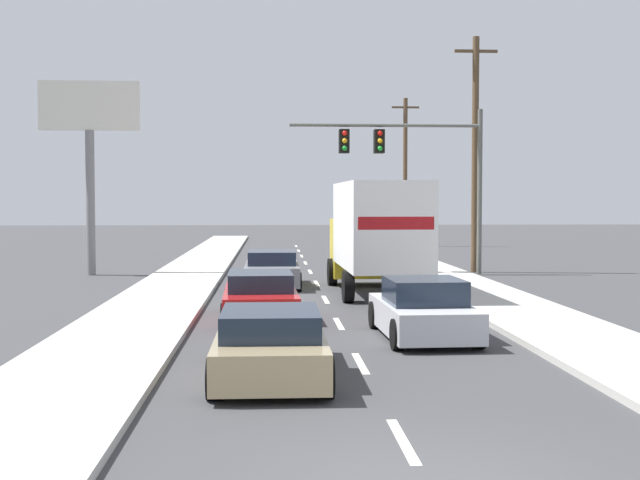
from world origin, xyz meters
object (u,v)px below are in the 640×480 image
Objects in this scene: box_truck at (376,231)px; utility_pole_mid at (475,152)px; car_tan at (270,345)px; utility_pole_far at (405,170)px; car_gray at (272,270)px; roadside_billboard at (90,137)px; car_silver at (423,311)px; traffic_signal_mast at (401,154)px; car_red at (260,298)px.

utility_pole_mid is (5.19, 8.18, 3.02)m from box_truck.
car_tan is 41.71m from utility_pole_far.
roadside_billboard reaches higher than car_gray.
utility_pole_far is at bearing 70.96° from car_gray.
box_truck is 28.90m from utility_pole_far.
car_silver is (3.30, -11.15, 0.00)m from car_gray.
utility_pole_mid is at bearing 32.67° from car_gray.
traffic_signal_mast is (1.96, 15.63, 4.31)m from car_silver.
car_tan is 22.65m from utility_pole_mid.
car_gray is 1.00× the size of car_red.
car_red reaches higher than car_tan.
utility_pole_far is at bearing 81.47° from car_silver.
box_truck is at bearing -100.96° from utility_pole_far.
utility_pole_mid is at bearing 57.18° from car_red.
box_truck is 10.15m from utility_pole_mid.
utility_pole_far is (0.28, 20.04, -0.05)m from utility_pole_mid.
traffic_signal_mast is at bearing -2.56° from roadside_billboard.
car_red is at bearing -122.82° from utility_pole_mid.
utility_pole_mid is at bearing 1.54° from roadside_billboard.
car_tan is at bearing -105.34° from box_truck.
car_red is (-0.30, -8.21, -0.01)m from car_gray.
utility_pole_mid reaches higher than traffic_signal_mast.
car_silver is 17.98m from utility_pole_mid.
box_truck is at bearing -122.37° from utility_pole_mid.
utility_pole_mid is at bearing -90.80° from utility_pole_far.
utility_pole_mid is (5.22, 16.62, 4.47)m from car_silver.
car_silver is 0.42× the size of utility_pole_far.
utility_pole_mid is (8.56, 20.48, 4.50)m from car_tan.
utility_pole_far is at bearing 79.04° from box_truck.
car_red is at bearing -105.10° from utility_pole_far.
car_silver is 16.33m from traffic_signal_mast.
box_truck is (3.63, 5.49, 1.47)m from car_red.
box_truck is (3.34, -2.72, 1.46)m from car_gray.
car_silver is at bearing -56.76° from roadside_billboard.
car_silver is at bearing 49.14° from car_tan.
traffic_signal_mast is 0.81× the size of utility_pole_far.
traffic_signal_mast is at bearing 82.86° from car_silver.
roadside_billboard reaches higher than car_silver.
car_red is 0.44× the size of utility_pole_mid.
utility_pole_far reaches higher than roadside_billboard.
roadside_billboard is (-7.02, 13.25, 4.99)m from car_red.
traffic_signal_mast is (5.30, 19.49, 4.35)m from car_tan.
utility_pole_mid is 20.04m from utility_pole_far.
utility_pole_far is (5.50, 36.66, 4.42)m from car_silver.
box_truck is at bearing -104.96° from traffic_signal_mast.
car_silver is (3.60, -2.94, 0.02)m from car_red.
utility_pole_far is at bearing 51.78° from roadside_billboard.
car_tan is at bearing -90.14° from car_gray.
box_truck reaches higher than car_gray.
box_truck is at bearing -39.17° from car_gray.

